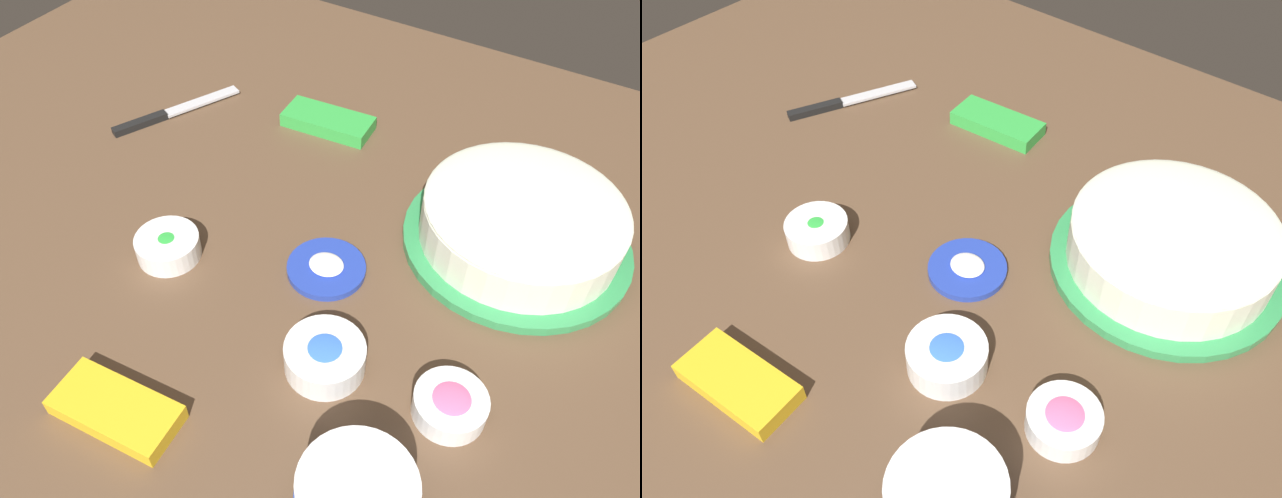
# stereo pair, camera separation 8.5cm
# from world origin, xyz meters

# --- Properties ---
(ground_plane) EXTENTS (1.54, 1.54, 0.00)m
(ground_plane) POSITION_xyz_m (0.00, 0.00, 0.00)
(ground_plane) COLOR brown
(frosted_cake) EXTENTS (0.32, 0.32, 0.09)m
(frosted_cake) POSITION_xyz_m (0.33, 0.28, 0.04)
(frosted_cake) COLOR #339351
(frosted_cake) RESTS_ON ground_plane
(frosting_tub_lid) EXTENTS (0.11, 0.11, 0.02)m
(frosting_tub_lid) POSITION_xyz_m (0.13, 0.09, 0.01)
(frosting_tub_lid) COLOR #233DAD
(frosting_tub_lid) RESTS_ON ground_plane
(spreading_knife) EXTENTS (0.11, 0.22, 0.01)m
(spreading_knife) POSITION_xyz_m (-0.30, 0.25, 0.01)
(spreading_knife) COLOR silver
(spreading_knife) RESTS_ON ground_plane
(sprinkle_bowl_pink) EXTENTS (0.08, 0.08, 0.03)m
(sprinkle_bowl_pink) POSITION_xyz_m (0.35, -0.02, 0.02)
(sprinkle_bowl_pink) COLOR white
(sprinkle_bowl_pink) RESTS_ON ground_plane
(sprinkle_bowl_green) EXTENTS (0.09, 0.09, 0.03)m
(sprinkle_bowl_green) POSITION_xyz_m (-0.08, 0.01, 0.02)
(sprinkle_bowl_green) COLOR white
(sprinkle_bowl_green) RESTS_ON ground_plane
(sprinkle_bowl_blue) EXTENTS (0.10, 0.10, 0.04)m
(sprinkle_bowl_blue) POSITION_xyz_m (0.20, -0.04, 0.02)
(sprinkle_bowl_blue) COLOR white
(sprinkle_bowl_blue) RESTS_ON ground_plane
(candy_box_lower) EXTENTS (0.16, 0.08, 0.02)m
(candy_box_lower) POSITION_xyz_m (-0.04, 0.38, 0.01)
(candy_box_lower) COLOR green
(candy_box_lower) RESTS_ON ground_plane
(candy_box_upper) EXTENTS (0.15, 0.08, 0.02)m
(candy_box_upper) POSITION_xyz_m (0.04, -0.21, 0.01)
(candy_box_upper) COLOR yellow
(candy_box_upper) RESTS_ON ground_plane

